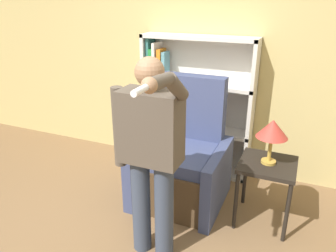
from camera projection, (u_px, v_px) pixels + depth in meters
The scene contains 6 objects.
wall_back at pixel (193, 51), 3.77m from camera, with size 8.00×0.06×2.80m.
bookcase at pixel (186, 105), 3.86m from camera, with size 1.29×0.28×1.60m.
armchair at pixel (183, 164), 3.36m from camera, with size 0.88×0.84×1.26m.
person_standing at pixel (150, 151), 2.41m from camera, with size 0.60×0.78×1.63m.
side_table at pixel (267, 172), 2.95m from camera, with size 0.49×0.49×0.62m.
table_lamp at pixel (272, 130), 2.79m from camera, with size 0.27×0.27×0.41m.
Camera 1 is at (1.22, -1.60, 2.01)m, focal length 35.00 mm.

